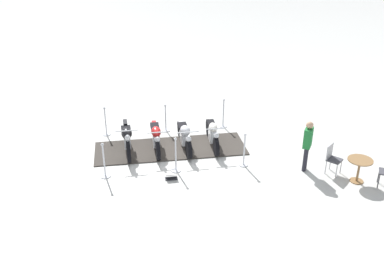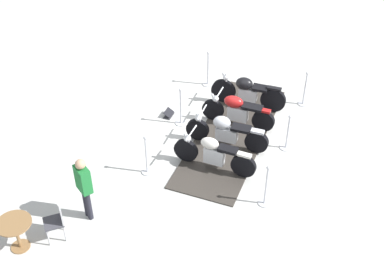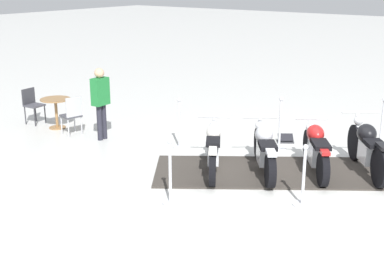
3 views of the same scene
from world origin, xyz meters
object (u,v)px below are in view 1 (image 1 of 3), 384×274
at_px(motorcycle_maroon, 156,137).
at_px(stanchion_right_mid, 176,160).
at_px(info_placard, 171,177).
at_px(cafe_chair_near_table, 332,157).
at_px(cafe_table, 359,165).
at_px(motorcycle_black, 127,138).
at_px(stanchion_right_rear, 244,154).
at_px(motorcycle_cream, 212,134).
at_px(stanchion_left_front, 106,125).
at_px(stanchion_left_rear, 223,117).
at_px(stanchion_left_mid, 166,122).
at_px(bystander_person, 308,142).
at_px(motorcycle_chrome, 185,136).
at_px(stanchion_right_front, 104,166).

xyz_separation_m(motorcycle_maroon, stanchion_right_mid, (1.22, -0.91, -0.11)).
xyz_separation_m(info_placard, cafe_chair_near_table, (4.25, 2.47, 0.48)).
bearing_deg(cafe_table, motorcycle_black, -168.68).
height_order(stanchion_right_rear, cafe_chair_near_table, stanchion_right_rear).
bearing_deg(cafe_table, stanchion_right_mid, -160.84).
bearing_deg(cafe_table, stanchion_right_rear, -170.69).
xyz_separation_m(motorcycle_cream, stanchion_right_mid, (-0.36, -2.01, -0.09)).
bearing_deg(stanchion_right_rear, stanchion_left_front, -179.40).
bearing_deg(stanchion_left_rear, motorcycle_maroon, -115.56).
bearing_deg(stanchion_left_mid, motorcycle_maroon, -72.93).
distance_m(stanchion_right_rear, stanchion_right_mid, 2.16).
relative_size(stanchion_left_front, bystander_person, 0.66).
bearing_deg(motorcycle_chrome, stanchion_left_rear, 129.96).
bearing_deg(info_placard, stanchion_left_front, -60.03).
bearing_deg(stanchion_left_rear, motorcycle_cream, -80.76).
distance_m(stanchion_right_mid, stanchion_left_front, 3.65).
bearing_deg(stanchion_right_rear, motorcycle_cream, 151.35).
relative_size(stanchion_left_rear, cafe_chair_near_table, 1.20).
distance_m(motorcycle_cream, stanchion_right_mid, 2.04).
xyz_separation_m(stanchion_left_rear, info_placard, (0.00, -4.14, -0.36)).
xyz_separation_m(motorcycle_black, stanchion_right_front, (0.23, -1.59, -0.15)).
bearing_deg(stanchion_left_mid, cafe_table, -5.26).
relative_size(stanchion_right_rear, cafe_table, 1.51).
distance_m(motorcycle_maroon, motorcycle_cream, 1.92).
bearing_deg(motorcycle_maroon, motorcycle_cream, 90.16).
bearing_deg(stanchion_right_front, motorcycle_black, 98.26).
bearing_deg(stanchion_left_mid, motorcycle_chrome, -37.39).
relative_size(motorcycle_chrome, motorcycle_cream, 1.00).
distance_m(stanchion_left_mid, info_placard, 3.42).
height_order(motorcycle_black, cafe_table, motorcycle_black).
xyz_separation_m(stanchion_left_rear, stanchion_left_front, (-3.55, -2.47, -0.02)).
relative_size(stanchion_right_mid, cafe_table, 1.55).
bearing_deg(stanchion_left_rear, motorcycle_black, -122.49).
height_order(motorcycle_cream, stanchion_right_mid, stanchion_right_mid).
xyz_separation_m(motorcycle_chrome, stanchion_right_front, (-1.35, -2.69, -0.09)).
bearing_deg(motorcycle_maroon, stanchion_right_rear, 61.54).
distance_m(motorcycle_chrome, stanchion_right_front, 3.01).
xyz_separation_m(stanchion_right_front, stanchion_left_mid, (0.09, 3.65, -0.04)).
xyz_separation_m(stanchion_right_rear, stanchion_right_front, (-3.55, -2.47, -0.02)).
height_order(motorcycle_chrome, stanchion_right_mid, stanchion_right_mid).
relative_size(motorcycle_black, stanchion_right_front, 1.59).
distance_m(stanchion_right_front, cafe_table, 7.55).
bearing_deg(cafe_chair_near_table, motorcycle_cream, -167.24).
bearing_deg(cafe_chair_near_table, info_placard, -136.65).
bearing_deg(stanchion_left_mid, info_placard, -58.56).
bearing_deg(motorcycle_maroon, motorcycle_black, -89.58).
bearing_deg(stanchion_left_rear, stanchion_left_mid, -145.16).
xyz_separation_m(motorcycle_black, cafe_chair_near_table, (6.35, 1.62, 0.01)).
height_order(stanchion_left_front, cafe_chair_near_table, stanchion_left_front).
relative_size(motorcycle_maroon, info_placard, 4.14).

